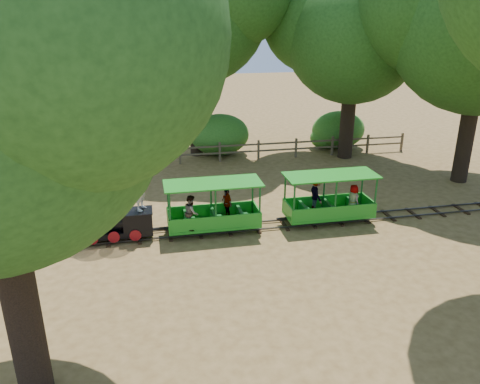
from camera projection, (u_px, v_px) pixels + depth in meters
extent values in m
plane|color=olive|center=(284.00, 225.00, 16.50)|extent=(90.00, 90.00, 0.00)
cube|color=#3F3D3A|center=(287.00, 227.00, 16.20)|extent=(22.00, 0.05, 0.05)
cube|color=#3F3D3A|center=(282.00, 220.00, 16.75)|extent=(22.00, 0.05, 0.05)
cube|color=#382314|center=(284.00, 225.00, 16.49)|extent=(0.12, 1.00, 0.05)
cube|color=#382314|center=(140.00, 237.00, 15.56)|extent=(0.12, 1.00, 0.05)
cube|color=#382314|center=(413.00, 213.00, 17.42)|extent=(0.12, 1.00, 0.05)
cube|color=black|center=(118.00, 232.00, 15.34)|extent=(2.28, 0.73, 0.19)
cylinder|color=black|center=(105.00, 222.00, 15.13)|extent=(1.45, 0.58, 0.58)
cylinder|color=black|center=(85.00, 209.00, 14.84)|extent=(0.17, 0.17, 0.46)
sphere|color=#B17C2A|center=(106.00, 213.00, 15.03)|extent=(0.27, 0.27, 0.27)
cylinder|color=#B17C2A|center=(97.00, 213.00, 14.97)|extent=(0.10, 0.10, 0.10)
cube|color=black|center=(138.00, 220.00, 15.33)|extent=(0.93, 0.73, 0.57)
cube|color=black|center=(137.00, 211.00, 15.22)|extent=(0.99, 0.79, 0.04)
cone|color=black|center=(78.00, 236.00, 15.11)|extent=(0.47, 0.66, 0.66)
cylinder|color=#B17C2A|center=(80.00, 221.00, 14.95)|extent=(0.10, 0.15, 0.15)
cylinder|color=maroon|center=(92.00, 239.00, 14.85)|extent=(0.37, 0.06, 0.37)
cylinder|color=maroon|center=(94.00, 229.00, 15.53)|extent=(0.37, 0.06, 0.37)
cylinder|color=maroon|center=(114.00, 237.00, 14.97)|extent=(0.37, 0.06, 0.37)
cylinder|color=maroon|center=(115.00, 227.00, 15.66)|extent=(0.37, 0.06, 0.37)
cylinder|color=maroon|center=(135.00, 235.00, 15.10)|extent=(0.37, 0.06, 0.37)
cylinder|color=maroon|center=(135.00, 226.00, 15.78)|extent=(0.37, 0.06, 0.37)
sphere|color=white|center=(86.00, 191.00, 14.70)|extent=(0.93, 0.93, 0.93)
sphere|color=white|center=(99.00, 178.00, 14.69)|extent=(1.24, 1.24, 1.24)
sphere|color=white|center=(122.00, 167.00, 14.76)|extent=(1.04, 1.04, 1.04)
imported|color=silver|center=(140.00, 186.00, 15.03)|extent=(0.57, 0.68, 1.60)
cube|color=#1F8F1F|center=(214.00, 223.00, 15.92)|extent=(3.09, 1.18, 0.09)
cube|color=#13571E|center=(214.00, 226.00, 15.96)|extent=(2.78, 0.45, 0.13)
cube|color=#1F8F1F|center=(216.00, 223.00, 15.32)|extent=(3.09, 0.05, 0.45)
cube|color=#1F8F1F|center=(211.00, 210.00, 16.34)|extent=(3.09, 0.05, 0.45)
cube|color=#1F8F1F|center=(213.00, 183.00, 15.41)|extent=(3.23, 1.32, 0.05)
cylinder|color=#13571E|center=(170.00, 213.00, 14.90)|extent=(0.06, 0.06, 1.46)
cylinder|color=#13571E|center=(168.00, 201.00, 15.88)|extent=(0.06, 0.06, 1.46)
cylinder|color=#13571E|center=(260.00, 206.00, 15.45)|extent=(0.06, 0.06, 1.46)
cylinder|color=#13571E|center=(253.00, 195.00, 16.43)|extent=(0.06, 0.06, 1.46)
cube|color=#13571E|center=(186.00, 220.00, 15.67)|extent=(0.11, 1.00, 0.36)
cube|color=#13571E|center=(214.00, 217.00, 15.84)|extent=(0.11, 1.00, 0.36)
cube|color=#13571E|center=(240.00, 215.00, 16.02)|extent=(0.11, 1.00, 0.36)
cylinder|color=black|center=(186.00, 232.00, 15.48)|extent=(0.25, 0.05, 0.25)
cylinder|color=black|center=(184.00, 224.00, 16.05)|extent=(0.25, 0.05, 0.25)
cylinder|color=black|center=(244.00, 227.00, 15.85)|extent=(0.25, 0.05, 0.25)
cylinder|color=black|center=(240.00, 219.00, 16.42)|extent=(0.25, 0.05, 0.25)
imported|color=gray|center=(191.00, 212.00, 15.23)|extent=(0.49, 0.60, 1.17)
imported|color=gray|center=(227.00, 203.00, 16.11)|extent=(0.45, 0.68, 1.08)
cube|color=#1F8F1F|center=(328.00, 214.00, 16.70)|extent=(3.09, 1.18, 0.09)
cube|color=#13571E|center=(328.00, 217.00, 16.73)|extent=(2.78, 0.45, 0.13)
cube|color=#1F8F1F|center=(335.00, 213.00, 16.09)|extent=(3.09, 0.05, 0.45)
cube|color=#1F8F1F|center=(323.00, 201.00, 17.11)|extent=(3.09, 0.05, 0.45)
cube|color=#1F8F1F|center=(331.00, 175.00, 16.18)|extent=(3.23, 1.32, 0.05)
cylinder|color=#13571E|center=(294.00, 204.00, 15.67)|extent=(0.06, 0.06, 1.46)
cylinder|color=#13571E|center=(285.00, 193.00, 16.65)|extent=(0.06, 0.06, 1.46)
cylinder|color=#13571E|center=(375.00, 197.00, 16.22)|extent=(0.06, 0.06, 1.46)
cylinder|color=#13571E|center=(362.00, 187.00, 17.20)|extent=(0.06, 0.06, 1.46)
cube|color=#13571E|center=(304.00, 210.00, 16.44)|extent=(0.11, 1.00, 0.36)
cube|color=#13571E|center=(329.00, 208.00, 16.62)|extent=(0.11, 1.00, 0.36)
cube|color=#13571E|center=(353.00, 206.00, 16.79)|extent=(0.11, 1.00, 0.36)
cylinder|color=black|center=(304.00, 221.00, 16.25)|extent=(0.25, 0.05, 0.25)
cylinder|color=black|center=(299.00, 215.00, 16.82)|extent=(0.25, 0.05, 0.25)
cylinder|color=black|center=(358.00, 217.00, 16.62)|extent=(0.25, 0.05, 0.25)
cylinder|color=black|center=(350.00, 210.00, 17.19)|extent=(0.25, 0.05, 0.25)
imported|color=gray|center=(316.00, 193.00, 16.68)|extent=(0.48, 0.83, 1.28)
imported|color=gray|center=(353.00, 199.00, 16.43)|extent=(0.46, 0.59, 1.08)
cylinder|color=#2D2116|center=(51.00, 136.00, 19.63)|extent=(0.70, 0.70, 4.37)
cylinder|color=#2D2116|center=(38.00, 51.00, 18.41)|extent=(0.52, 0.53, 2.50)
cylinder|color=#2D2116|center=(196.00, 118.00, 24.12)|extent=(0.66, 0.66, 3.96)
cylinder|color=#2D2116|center=(193.00, 55.00, 23.02)|extent=(0.50, 0.50, 2.26)
sphere|color=#1E4716|center=(192.00, 6.00, 22.22)|extent=(7.43, 7.43, 7.43)
cylinder|color=#2D2116|center=(347.00, 126.00, 23.81)|extent=(0.72, 0.72, 3.27)
cylinder|color=#2D2116|center=(351.00, 75.00, 22.90)|extent=(0.54, 0.54, 1.87)
sphere|color=#1E4716|center=(355.00, 33.00, 22.21)|extent=(6.69, 6.69, 6.69)
sphere|color=#1E4716|center=(400.00, 14.00, 21.31)|extent=(5.02, 5.02, 5.02)
sphere|color=#1E4716|center=(317.00, 18.00, 22.76)|extent=(5.35, 5.35, 5.35)
cylinder|color=#2D2116|center=(465.00, 141.00, 20.28)|extent=(0.68, 0.68, 3.62)
cylinder|color=#2D2116|center=(477.00, 74.00, 19.27)|extent=(0.51, 0.51, 2.07)
cylinder|color=#2D2116|center=(25.00, 323.00, 8.67)|extent=(0.64, 0.64, 3.23)
cylinder|color=#2D2116|center=(0.00, 195.00, 7.76)|extent=(0.48, 0.48, 1.85)
sphere|color=#1E4716|center=(66.00, 34.00, 6.31)|extent=(4.49, 4.49, 4.49)
cube|color=brown|center=(52.00, 161.00, 21.97)|extent=(0.10, 0.10, 1.00)
cube|color=brown|center=(96.00, 159.00, 22.34)|extent=(0.10, 0.10, 1.00)
cube|color=brown|center=(139.00, 157.00, 22.72)|extent=(0.10, 0.10, 1.00)
cube|color=brown|center=(180.00, 154.00, 23.09)|extent=(0.10, 0.10, 1.00)
cube|color=brown|center=(220.00, 152.00, 23.46)|extent=(0.10, 0.10, 1.00)
cube|color=brown|center=(259.00, 150.00, 23.84)|extent=(0.10, 0.10, 1.00)
cube|color=brown|center=(296.00, 148.00, 24.21)|extent=(0.10, 0.10, 1.00)
cube|color=brown|center=(332.00, 146.00, 24.58)|extent=(0.10, 0.10, 1.00)
cube|color=brown|center=(368.00, 144.00, 24.95)|extent=(0.10, 0.10, 1.00)
cube|color=brown|center=(402.00, 142.00, 25.33)|extent=(0.10, 0.10, 1.00)
cube|color=brown|center=(239.00, 145.00, 23.54)|extent=(18.00, 0.06, 0.08)
cube|color=brown|center=(239.00, 152.00, 23.67)|extent=(18.00, 0.06, 0.08)
ellipsoid|color=#2D6B1E|center=(76.00, 145.00, 23.21)|extent=(2.57, 1.98, 1.78)
ellipsoid|color=#2D6B1E|center=(220.00, 135.00, 24.49)|extent=(3.10, 2.39, 2.15)
ellipsoid|color=#2D6B1E|center=(326.00, 137.00, 25.76)|extent=(1.81, 1.40, 1.26)
ellipsoid|color=#2D6B1E|center=(338.00, 130.00, 25.74)|extent=(2.95, 2.27, 2.05)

